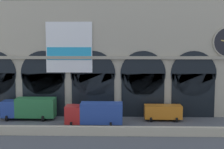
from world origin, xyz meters
The scene contains 6 objects.
ground_plane centered at (0.00, 0.00, 0.00)m, with size 200.00×200.00×0.00m, color #54565B.
quay_parapet_wall centered at (0.00, -4.60, 0.54)m, with size 90.00×0.70×1.08m, color beige.
station_building centered at (0.02, 7.30, 10.29)m, with size 45.67×5.01×21.24m.
box_truck_midwest centered at (-8.91, 2.82, 1.70)m, with size 7.50×2.91×3.12m.
box_truck_center centered at (0.69, -0.42, 1.70)m, with size 7.50×2.91×3.12m.
van_mideast centered at (10.08, 2.79, 1.25)m, with size 5.20×2.48×2.20m.
Camera 1 is at (4.08, -41.48, 11.19)m, focal length 51.00 mm.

